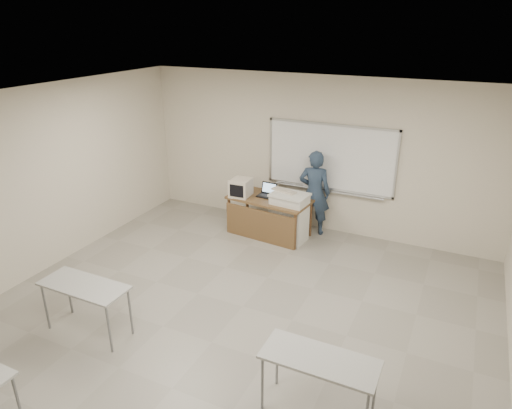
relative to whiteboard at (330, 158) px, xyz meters
The scene contains 10 objects.
floor 4.25m from the whiteboard, 94.32° to the right, with size 7.00×8.00×0.01m, color gray.
whiteboard is the anchor object (origin of this frame).
student_desks 5.39m from the whiteboard, 93.23° to the right, with size 4.40×2.20×0.73m.
instructor_desk 1.53m from the whiteboard, 140.52° to the right, with size 1.56×0.78×0.75m.
podium 1.36m from the whiteboard, 123.07° to the right, with size 0.67×0.49×0.94m.
crt_monitor 1.79m from the whiteboard, 152.10° to the right, with size 0.37×0.41×0.35m.
laptop 1.37m from the whiteboard, 151.34° to the right, with size 0.32×0.30×0.24m.
mouse 1.09m from the whiteboard, 119.00° to the right, with size 0.09×0.06×0.04m, color #B4B7BB.
keyboard 1.08m from the whiteboard, 133.38° to the right, with size 0.49×0.16×0.03m, color beige.
presenter 0.72m from the whiteboard, 130.00° to the right, with size 0.61×0.40×1.67m, color black.
Camera 1 is at (2.60, -4.11, 3.93)m, focal length 32.00 mm.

